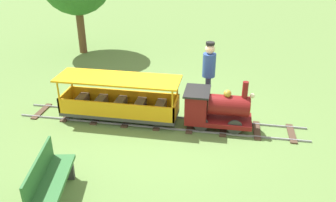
{
  "coord_description": "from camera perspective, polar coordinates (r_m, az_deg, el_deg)",
  "views": [
    {
      "loc": [
        6.57,
        1.22,
        3.84
      ],
      "look_at": [
        0.0,
        0.04,
        0.55
      ],
      "focal_mm": 36.89,
      "sensor_mm": 36.0,
      "label": 1
    }
  ],
  "objects": [
    {
      "name": "track",
      "position": [
        7.73,
        -1.46,
        -3.43
      ],
      "size": [
        0.77,
        6.4,
        0.04
      ],
      "color": "gray",
      "rests_on": "ground_plane"
    },
    {
      "name": "passenger_car",
      "position": [
        7.75,
        -8.03,
        -0.23
      ],
      "size": [
        0.83,
        2.7,
        0.97
      ],
      "color": "#3F3F3F",
      "rests_on": "ground_plane"
    },
    {
      "name": "ground_plane",
      "position": [
        7.71,
        -0.32,
        -3.64
      ],
      "size": [
        60.0,
        60.0,
        0.0
      ],
      "primitive_type": "plane",
      "color": "#608442"
    },
    {
      "name": "locomotive",
      "position": [
        7.38,
        7.69,
        -1.07
      ],
      "size": [
        0.73,
        1.45,
        1.08
      ],
      "color": "maroon",
      "rests_on": "ground_plane"
    },
    {
      "name": "park_bench",
      "position": [
        5.7,
        -18.97,
        -12.37
      ],
      "size": [
        1.35,
        0.65,
        0.82
      ],
      "color": "#2D6B33",
      "rests_on": "ground_plane"
    },
    {
      "name": "conductor_person",
      "position": [
        8.07,
        6.76,
        5.11
      ],
      "size": [
        0.3,
        0.3,
        1.62
      ],
      "color": "#282D47",
      "rests_on": "ground_plane"
    }
  ]
}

